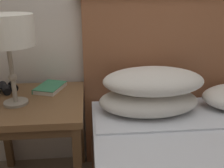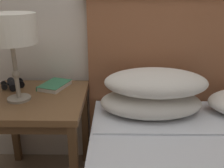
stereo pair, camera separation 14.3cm
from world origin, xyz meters
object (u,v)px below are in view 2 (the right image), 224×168
at_px(nightstand, 36,110).
at_px(book_on_nightstand, 55,85).
at_px(binoculars_pair, 12,84).
at_px(table_lamp, 10,31).

height_order(nightstand, book_on_nightstand, book_on_nightstand).
height_order(book_on_nightstand, binoculars_pair, binoculars_pair).
bearing_deg(book_on_nightstand, table_lamp, -128.47).
relative_size(table_lamp, book_on_nightstand, 2.00).
bearing_deg(binoculars_pair, book_on_nightstand, 1.05).
distance_m(nightstand, binoculars_pair, 0.26).
bearing_deg(book_on_nightstand, binoculars_pair, -178.95).
distance_m(table_lamp, book_on_nightstand, 0.45).
xyz_separation_m(nightstand, table_lamp, (-0.07, -0.04, 0.47)).
bearing_deg(book_on_nightstand, nightstand, -117.87).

